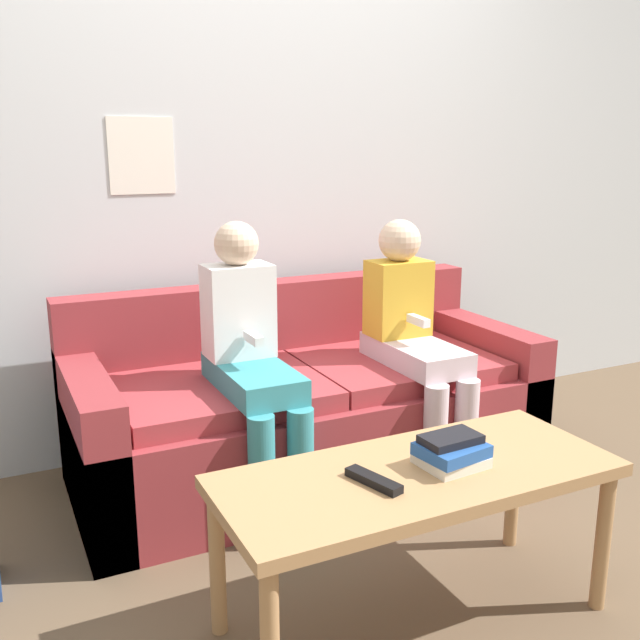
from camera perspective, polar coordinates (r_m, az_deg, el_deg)
The scene contains 8 objects.
ground_plane at distance 2.61m, azimuth 3.71°, elevation -16.08°, with size 10.00×10.00×0.00m, color brown.
wall_back at distance 3.16m, azimuth -5.08°, elevation 13.75°, with size 8.00×0.06×2.60m.
couch at distance 2.90m, azimuth -1.16°, elevation -7.13°, with size 1.83×0.78×0.74m.
coffee_table at distance 1.99m, azimuth 7.81°, elevation -13.13°, with size 1.10×0.46×0.46m.
person_left at distance 2.53m, azimuth -5.54°, elevation -2.84°, with size 0.24×0.54×1.04m.
person_right at distance 2.83m, azimuth 7.54°, elevation -1.23°, with size 0.24×0.54×1.02m.
tv_remote at distance 1.87m, azimuth 4.30°, elevation -12.67°, with size 0.09×0.17×0.02m.
book_stack at distance 1.98m, azimuth 10.45°, elevation -10.32°, with size 0.19×0.17×0.09m.
Camera 1 is at (-1.14, -1.96, 1.30)m, focal length 40.00 mm.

